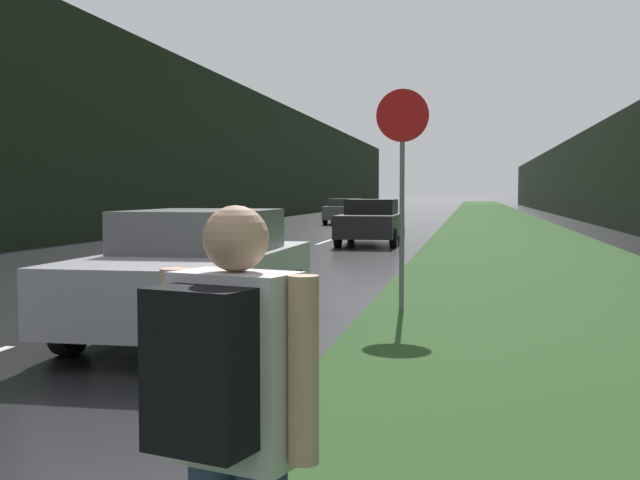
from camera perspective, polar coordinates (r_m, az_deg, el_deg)
The scene contains 11 objects.
grass_verge at distance 38.76m, azimuth 12.92°, elevation 0.76°, with size 6.00×240.00×0.02m, color #26471E.
lane_stripe_c at distance 14.64m, azimuth -9.68°, elevation -3.43°, with size 0.12×3.00×0.01m, color silver.
lane_stripe_d at distance 21.31m, azimuth -3.10°, elevation -1.27°, with size 0.12×3.00×0.01m, color silver.
lane_stripe_e at distance 28.14m, azimuth 0.32°, elevation -0.13°, with size 0.12×3.00×0.01m, color silver.
treeline_far_side at distance 50.91m, azimuth -6.01°, elevation 6.04°, with size 2.00×140.00×8.20m, color black.
treeline_near_side at distance 49.27m, azimuth 19.53°, elevation 4.33°, with size 2.00×140.00×5.40m, color black.
stop_sign at distance 11.58m, azimuth 5.86°, elevation 4.75°, with size 0.76×0.07×3.21m.
hitchhiker_with_backpack at distance 2.64m, azimuth -6.39°, elevation -13.31°, with size 0.57×0.49×1.69m.
car_passing_near at distance 9.94m, azimuth -8.75°, elevation -2.22°, with size 2.01×4.68×1.51m.
car_passing_far at distance 26.80m, azimuth 3.66°, elevation 1.30°, with size 1.97×4.52×1.51m.
car_oncoming at distance 44.27m, azimuth 1.83°, elevation 2.08°, with size 2.04×4.12×1.40m.
Camera 1 is at (5.09, 1.30, 1.73)m, focal length 45.00 mm.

